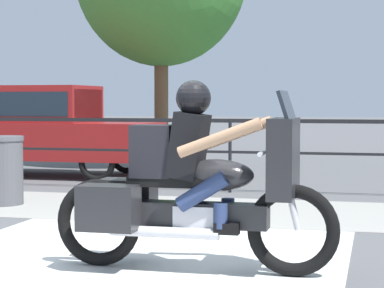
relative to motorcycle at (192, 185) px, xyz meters
name	(u,v)px	position (x,y,z in m)	size (l,w,h in m)	color
ground_plane	(110,267)	(-0.71, -0.02, -0.71)	(120.00, 120.00, 0.00)	#565659
sidewalk_band	(201,210)	(-0.71, 3.38, -0.71)	(44.00, 2.40, 0.01)	#99968E
crosswalk_band	(112,272)	(-0.62, -0.22, -0.71)	(3.76, 6.00, 0.01)	silver
fence_railing	(230,134)	(-0.71, 5.30, 0.18)	(36.00, 0.05, 1.14)	black
motorcycle	(192,185)	(0.00, 0.00, 0.00)	(2.40, 0.76, 1.58)	black
parked_car	(42,125)	(-4.64, 7.01, 0.24)	(4.17, 1.73, 1.69)	maroon
trash_bin	(2,170)	(-3.44, 3.20, -0.24)	(0.58, 0.58, 0.93)	#515156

